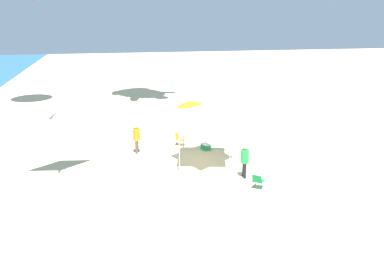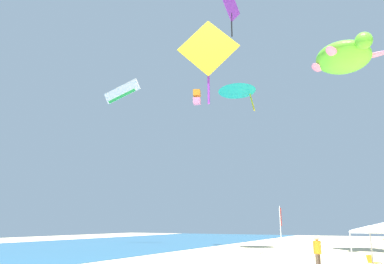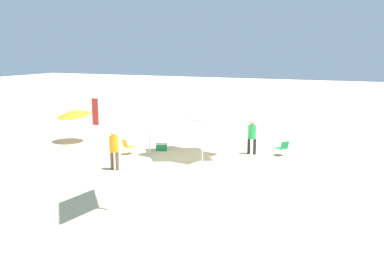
% 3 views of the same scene
% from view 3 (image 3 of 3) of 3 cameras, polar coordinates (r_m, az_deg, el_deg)
% --- Properties ---
extents(ground, '(120.00, 120.00, 0.10)m').
position_cam_3_polar(ground, '(23.01, -2.45, -3.28)').
color(ground, beige).
extents(canopy_tent, '(3.94, 3.52, 2.71)m').
position_cam_3_polar(canopy_tent, '(22.69, -0.10, 2.86)').
color(canopy_tent, '#B7B7BC').
rests_on(canopy_tent, ground).
extents(beach_umbrella, '(2.01, 2.02, 2.16)m').
position_cam_3_polar(beach_umbrella, '(27.06, -15.04, 2.43)').
color(beach_umbrella, silver).
rests_on(beach_umbrella, ground).
extents(folding_chair_facing_ocean, '(0.75, 0.79, 0.82)m').
position_cam_3_polar(folding_chair_facing_ocean, '(23.56, -8.27, -1.74)').
color(folding_chair_facing_ocean, black).
rests_on(folding_chair_facing_ocean, ground).
extents(folding_chair_near_cooler, '(0.81, 0.79, 0.82)m').
position_cam_3_polar(folding_chair_near_cooler, '(23.44, 11.60, -1.92)').
color(folding_chair_near_cooler, black).
rests_on(folding_chair_near_cooler, ground).
extents(cooler_box, '(0.73, 0.63, 0.40)m').
position_cam_3_polar(cooler_box, '(24.33, -3.94, -1.92)').
color(cooler_box, '#1E8C4C').
rests_on(cooler_box, ground).
extents(banner_flag, '(0.36, 0.06, 3.64)m').
position_cam_3_polar(banner_flag, '(18.42, -11.99, 0.08)').
color(banner_flag, silver).
rests_on(banner_flag, ground).
extents(person_watching_sky, '(0.49, 0.44, 1.87)m').
position_cam_3_polar(person_watching_sky, '(20.53, -10.02, -1.86)').
color(person_watching_sky, brown).
rests_on(person_watching_sky, ground).
extents(person_kite_handler, '(0.49, 0.44, 1.83)m').
position_cam_3_polar(person_kite_handler, '(23.46, 7.75, -0.28)').
color(person_kite_handler, black).
rests_on(person_kite_handler, ground).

